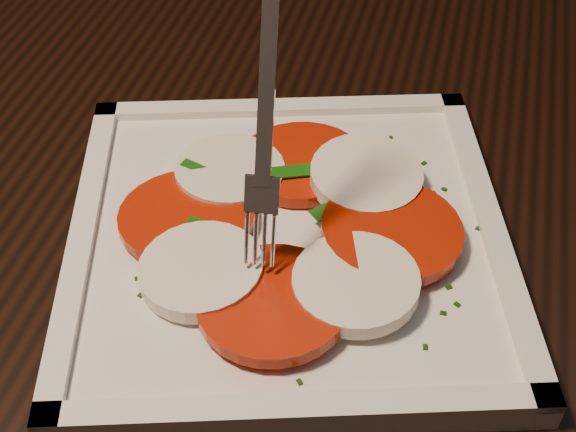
# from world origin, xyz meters

# --- Properties ---
(table) EXTENTS (1.27, 0.90, 0.75)m
(table) POSITION_xyz_m (-0.08, -0.22, 0.65)
(table) COLOR black
(table) RESTS_ON ground
(plate) EXTENTS (0.32, 0.32, 0.01)m
(plate) POSITION_xyz_m (-0.12, -0.29, 0.76)
(plate) COLOR white
(plate) RESTS_ON table
(caprese_salad) EXTENTS (0.23, 0.22, 0.03)m
(caprese_salad) POSITION_xyz_m (-0.12, -0.29, 0.77)
(caprese_salad) COLOR #BF1904
(caprese_salad) RESTS_ON plate
(fork) EXTENTS (0.03, 0.07, 0.16)m
(fork) POSITION_xyz_m (-0.13, -0.29, 0.86)
(fork) COLOR white
(fork) RESTS_ON caprese_salad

